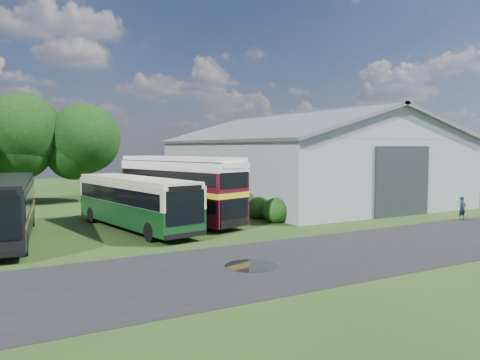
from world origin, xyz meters
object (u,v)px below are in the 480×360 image
storage_shed (301,155)px  visitor_a (462,208)px  bus_maroon_double (180,190)px  bus_dark_single (2,208)px  bus_green_single (135,202)px

storage_shed → visitor_a: storage_shed is taller
bus_maroon_double → bus_dark_single: size_ratio=0.85×
bus_green_single → bus_maroon_double: (3.24, 0.91, 0.49)m
storage_shed → visitor_a: bearing=-81.6°
bus_green_single → bus_maroon_double: size_ratio=1.12×
storage_shed → bus_green_single: (-18.12, -8.02, -2.51)m
storage_shed → bus_dark_single: bearing=-162.3°
storage_shed → bus_maroon_double: storage_shed is taller
storage_shed → bus_dark_single: size_ratio=2.03×
storage_shed → bus_maroon_double: (-14.87, -7.10, -2.02)m
bus_green_single → bus_dark_single: (-7.12, -0.04, 0.10)m
bus_dark_single → storage_shed: bearing=24.7°
visitor_a → bus_green_single: bearing=163.9°
bus_dark_single → visitor_a: 28.44m
bus_green_single → bus_maroon_double: bearing=5.9°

